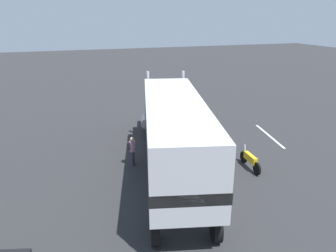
% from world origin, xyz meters
% --- Properties ---
extents(ground_plane, '(120.00, 120.00, 0.00)m').
position_xyz_m(ground_plane, '(0.00, 0.00, 0.00)').
color(ground_plane, '#2D2D30').
extents(lane_stripe_near, '(4.31, 1.19, 0.01)m').
position_xyz_m(lane_stripe_near, '(-0.41, -3.50, 0.01)').
color(lane_stripe_near, silver).
rests_on(lane_stripe_near, ground_plane).
extents(lane_stripe_mid, '(4.35, 1.02, 0.01)m').
position_xyz_m(lane_stripe_mid, '(-2.17, -6.08, 0.01)').
color(lane_stripe_mid, silver).
rests_on(lane_stripe_mid, ground_plane).
extents(semi_truck, '(14.33, 5.96, 4.50)m').
position_xyz_m(semi_truck, '(-4.98, 1.95, 2.52)').
color(semi_truck, '#B21919').
rests_on(semi_truck, ground_plane).
extents(person_bystander, '(0.39, 0.48, 1.63)m').
position_xyz_m(person_bystander, '(-3.48, 3.71, 0.89)').
color(person_bystander, '#2D3347').
rests_on(person_bystander, ground_plane).
extents(motorcycle, '(2.11, 0.31, 1.12)m').
position_xyz_m(motorcycle, '(-5.90, -2.14, 0.48)').
color(motorcycle, black).
rests_on(motorcycle, ground_plane).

